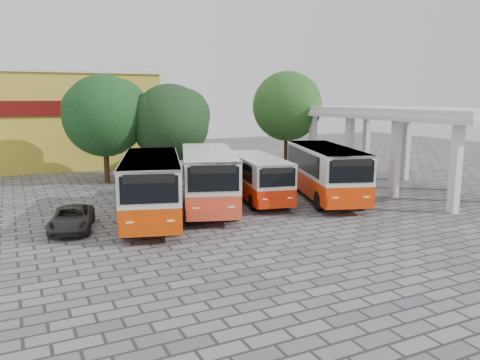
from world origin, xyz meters
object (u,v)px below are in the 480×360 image
bus_centre_right (258,175)px  bus_far_right (325,169)px  bus_far_left (152,184)px  bus_centre_left (208,175)px  parked_car (72,218)px

bus_centre_right → bus_far_right: (3.76, -1.49, 0.31)m
bus_centre_right → bus_far_right: bearing=-9.5°
bus_far_left → bus_centre_right: size_ratio=1.22×
bus_centre_left → parked_car: bus_centre_left is taller
bus_centre_right → parked_car: bus_centre_right is taller
bus_centre_right → bus_centre_left: bearing=-159.4°
parked_car → bus_centre_left: bearing=22.9°
bus_far_right → bus_centre_left: bearing=-168.9°
bus_far_left → bus_far_right: bearing=16.9°
bus_far_right → bus_centre_right: bearing=177.3°
bus_far_right → parked_car: 14.53m
bus_far_left → bus_far_right: bus_far_left is taller
bus_far_right → bus_far_left: bearing=-160.6°
bus_centre_right → parked_car: 10.90m
bus_far_left → bus_centre_right: bus_far_left is taller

